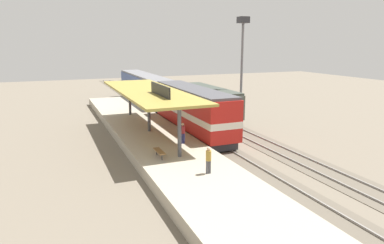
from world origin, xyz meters
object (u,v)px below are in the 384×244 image
light_mast (242,47)px  person_walking (183,132)px  person_waiting (209,159)px  passenger_carriage_single (145,89)px  platform_bench (159,151)px  locomotive (193,110)px  freight_car (209,102)px

light_mast → person_walking: bearing=-138.4°
light_mast → person_waiting: (-11.90, -16.54, -6.54)m
passenger_carriage_single → person_waiting: bearing=-97.7°
platform_bench → locomotive: bearing=54.1°
freight_car → person_walking: 14.13m
passenger_carriage_single → light_mast: bearing=-60.8°
light_mast → person_walking: 16.10m
locomotive → passenger_carriage_single: bearing=90.0°
passenger_carriage_single → person_waiting: 30.75m
light_mast → person_waiting: 21.40m
passenger_carriage_single → freight_car: passenger_carriage_single is taller
person_walking → person_waiting: bearing=-97.5°
passenger_carriage_single → person_walking: 23.91m
platform_bench → person_walking: (2.79, 2.61, 0.51)m
person_waiting → light_mast: bearing=54.3°
locomotive → freight_car: bearing=52.9°
locomotive → person_waiting: locomotive is taller
locomotive → person_walking: 6.56m
light_mast → person_waiting: bearing=-125.7°
passenger_carriage_single → freight_car: size_ratio=1.67×
light_mast → person_walking: (-11.01, -9.76, -6.54)m
light_mast → person_walking: size_ratio=6.84×
platform_bench → person_waiting: size_ratio=0.99×
platform_bench → light_mast: bearing=41.9°
platform_bench → person_walking: size_ratio=0.99×
platform_bench → freight_car: (10.60, 14.38, 0.63)m
locomotive → person_walking: bearing=-119.4°
locomotive → person_waiting: 13.14m
freight_car → person_waiting: bearing=-115.1°
person_waiting → locomotive: bearing=71.8°
passenger_carriage_single → freight_car: bearing=-68.9°
light_mast → locomotive: bearing=-152.4°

